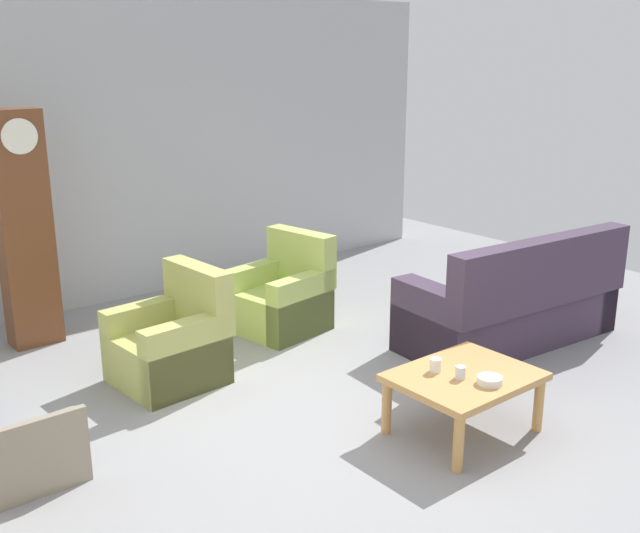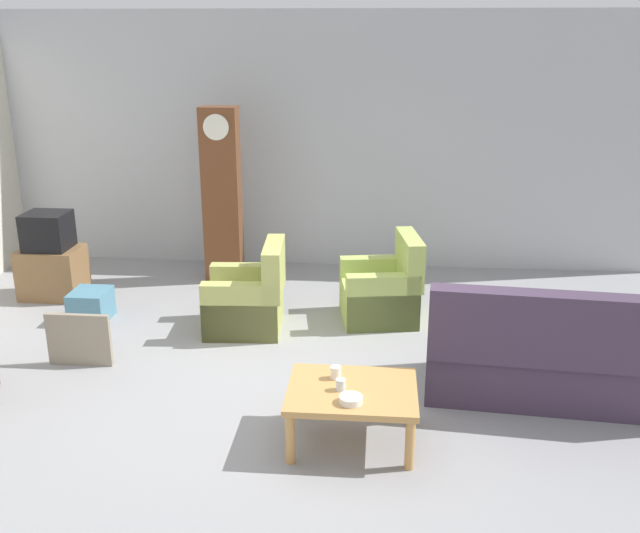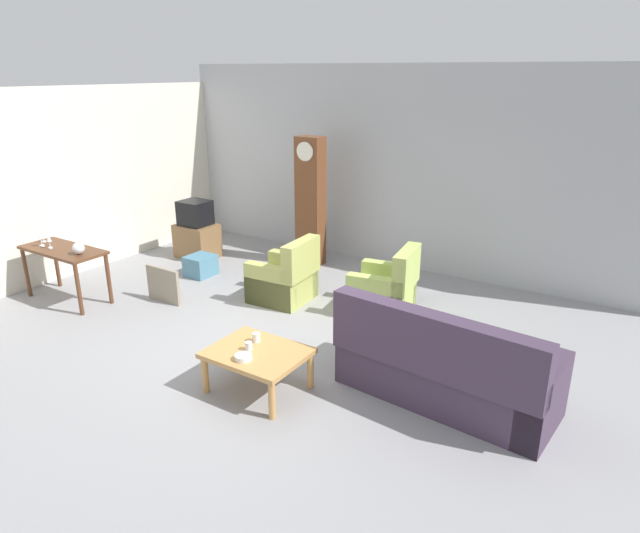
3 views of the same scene
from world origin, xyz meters
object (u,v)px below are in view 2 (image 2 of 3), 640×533
bowl_white_stacked (351,399)px  armchair_olive_near (249,301)px  grandfather_clock (222,195)px  framed_picture_leaning (79,340)px  cup_white_porcelain (336,372)px  tv_stand_cabinet (53,272)px  armchair_olive_far (383,292)px  couch_floral (554,359)px  coffee_table_wood (352,396)px  tv_crt (48,231)px  cup_blue_rimmed (341,385)px  storage_box_blue (91,305)px

bowl_white_stacked → armchair_olive_near: bearing=117.1°
bowl_white_stacked → grandfather_clock: bearing=114.6°
grandfather_clock → framed_picture_leaning: (-0.82, -2.50, -0.81)m
grandfather_clock → bowl_white_stacked: bearing=-65.4°
armchair_olive_near → cup_white_porcelain: size_ratio=9.55×
grandfather_clock → tv_stand_cabinet: size_ratio=3.11×
tv_stand_cabinet → armchair_olive_near: bearing=-17.0°
armchair_olive_far → couch_floral: bearing=-48.5°
coffee_table_wood → tv_crt: bearing=142.1°
cup_blue_rimmed → bowl_white_stacked: bearing=-65.4°
armchair_olive_near → cup_white_porcelain: bearing=-61.6°
armchair_olive_far → coffee_table_wood: (-0.23, -2.43, 0.07)m
grandfather_clock → tv_stand_cabinet: bearing=-156.9°
grandfather_clock → framed_picture_leaning: bearing=-108.2°
armchair_olive_near → framed_picture_leaning: armchair_olive_near is taller
tv_stand_cabinet → cup_white_porcelain: 4.35m
armchair_olive_near → storage_box_blue: armchair_olive_near is taller
couch_floral → storage_box_blue: 4.73m
couch_floral → grandfather_clock: 4.43m
armchair_olive_far → bowl_white_stacked: 2.66m
bowl_white_stacked → armchair_olive_far: bearing=85.1°
armchair_olive_far → coffee_table_wood: size_ratio=0.96×
armchair_olive_far → grandfather_clock: size_ratio=0.44×
couch_floral → framed_picture_leaning: (-4.21, 0.26, -0.10)m
cup_blue_rimmed → storage_box_blue: bearing=142.3°
tv_stand_cabinet → tv_crt: size_ratio=1.42×
armchair_olive_far → cup_blue_rimmed: armchair_olive_far is taller
framed_picture_leaning → cup_white_porcelain: bearing=-20.8°
framed_picture_leaning → couch_floral: bearing=-3.5°
coffee_table_wood → cup_blue_rimmed: size_ratio=11.05×
framed_picture_leaning → cup_white_porcelain: cup_white_porcelain is taller
cup_blue_rimmed → framed_picture_leaning: bearing=156.0°
armchair_olive_near → cup_blue_rimmed: size_ratio=10.59×
tv_stand_cabinet → tv_crt: 0.50m
cup_blue_rimmed → coffee_table_wood: bearing=19.5°
cup_white_porcelain → cup_blue_rimmed: (0.05, -0.18, -0.00)m
framed_picture_leaning → bowl_white_stacked: size_ratio=3.54×
armchair_olive_far → tv_stand_cabinet: (-3.82, 0.36, -0.02)m
cup_blue_rimmed → bowl_white_stacked: 0.20m
tv_stand_cabinet → framed_picture_leaning: (1.03, -1.72, -0.04)m
tv_stand_cabinet → bowl_white_stacked: 4.68m
armchair_olive_far → cup_blue_rimmed: (-0.31, -2.46, 0.18)m
cup_white_porcelain → tv_crt: bearing=142.7°
armchair_olive_far → cup_white_porcelain: size_ratio=9.55×
storage_box_blue → coffee_table_wood: bearing=-36.5°
armchair_olive_near → tv_stand_cabinet: bearing=163.0°
grandfather_clock → tv_stand_cabinet: grandfather_clock is taller
armchair_olive_far → grandfather_clock: 2.40m
couch_floral → armchair_olive_far: (-1.43, 1.61, -0.05)m
armchair_olive_far → coffee_table_wood: armchair_olive_far is taller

